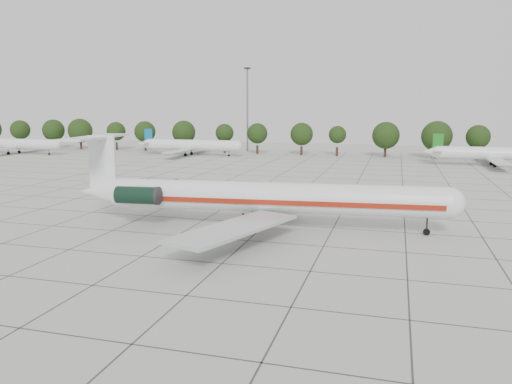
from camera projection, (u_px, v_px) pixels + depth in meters
ground at (267, 224)px, 59.99m from camera, size 260.00×260.00×0.00m
apron_joints at (292, 201)px, 74.21m from camera, size 170.00×170.00×0.02m
main_airliner at (253, 196)px, 57.33m from camera, size 44.75×35.05×10.50m
bg_airliner_a at (15, 144)px, 146.09m from camera, size 28.24×27.20×7.40m
bg_airliner_b at (191, 145)px, 141.73m from camera, size 28.24×27.20×7.40m
bg_airliner_d at (498, 154)px, 116.31m from camera, size 28.24×27.20×7.40m
tree_line at (302, 134)px, 142.70m from camera, size 249.86×8.44×10.22m
floodlight_mast at (247, 105)px, 152.82m from camera, size 1.60×1.60×25.45m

